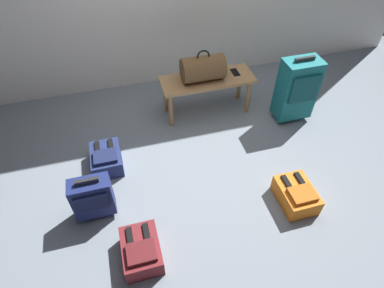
{
  "coord_description": "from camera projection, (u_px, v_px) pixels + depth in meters",
  "views": [
    {
      "loc": [
        -0.83,
        -1.92,
        2.36
      ],
      "look_at": [
        -0.27,
        0.08,
        0.25
      ],
      "focal_mm": 29.93,
      "sensor_mm": 36.0,
      "label": 1
    }
  ],
  "objects": [
    {
      "name": "backpack_navy",
      "position": [
        106.0,
        159.0,
        3.05
      ],
      "size": [
        0.28,
        0.38,
        0.21
      ],
      "color": "navy",
      "rests_on": "ground"
    },
    {
      "name": "ground_plane",
      "position": [
        221.0,
        163.0,
        3.14
      ],
      "size": [
        6.6,
        6.6,
        0.0
      ],
      "primitive_type": "plane",
      "color": "slate"
    },
    {
      "name": "cell_phone",
      "position": [
        235.0,
        72.0,
        3.46
      ],
      "size": [
        0.07,
        0.14,
        0.01
      ],
      "color": "black",
      "rests_on": "bench"
    },
    {
      "name": "suitcase_upright_teal",
      "position": [
        297.0,
        89.0,
        3.34
      ],
      "size": [
        0.38,
        0.26,
        0.75
      ],
      "color": "#14666B",
      "rests_on": "ground"
    },
    {
      "name": "backpack_orange",
      "position": [
        296.0,
        195.0,
        2.75
      ],
      "size": [
        0.28,
        0.38,
        0.21
      ],
      "color": "orange",
      "rests_on": "ground"
    },
    {
      "name": "bench",
      "position": [
        207.0,
        84.0,
        3.44
      ],
      "size": [
        1.0,
        0.36,
        0.44
      ],
      "color": "#A87A4C",
      "rests_on": "ground"
    },
    {
      "name": "suitcase_small_navy",
      "position": [
        93.0,
        197.0,
        2.56
      ],
      "size": [
        0.32,
        0.19,
        0.46
      ],
      "color": "navy",
      "rests_on": "ground"
    },
    {
      "name": "backpack_maroon",
      "position": [
        141.0,
        250.0,
        2.4
      ],
      "size": [
        0.28,
        0.38,
        0.21
      ],
      "color": "maroon",
      "rests_on": "ground"
    },
    {
      "name": "duffel_bag_brown",
      "position": [
        203.0,
        68.0,
        3.28
      ],
      "size": [
        0.44,
        0.26,
        0.34
      ],
      "color": "brown",
      "rests_on": "bench"
    }
  ]
}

